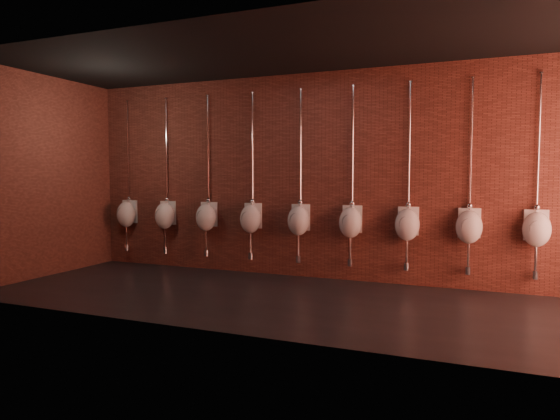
{
  "coord_description": "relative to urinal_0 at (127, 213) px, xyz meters",
  "views": [
    {
      "loc": [
        2.21,
        -5.93,
        1.62
      ],
      "look_at": [
        -0.57,
        0.9,
        1.1
      ],
      "focal_mm": 32.0,
      "sensor_mm": 36.0,
      "label": 1
    }
  ],
  "objects": [
    {
      "name": "urinal_6",
      "position": [
        5.0,
        0.0,
        0.0
      ],
      "size": [
        0.37,
        0.33,
        2.71
      ],
      "color": "white",
      "rests_on": "ground"
    },
    {
      "name": "ground",
      "position": [
        3.78,
        -1.38,
        -0.92
      ],
      "size": [
        8.5,
        8.5,
        0.0
      ],
      "primitive_type": "plane",
      "color": "black",
      "rests_on": "ground"
    },
    {
      "name": "urinal_3",
      "position": [
        2.5,
        0.0,
        0.0
      ],
      "size": [
        0.37,
        0.33,
        2.71
      ],
      "color": "white",
      "rests_on": "ground"
    },
    {
      "name": "urinal_7",
      "position": [
        5.83,
        0.0,
        0.0
      ],
      "size": [
        0.37,
        0.33,
        2.71
      ],
      "color": "white",
      "rests_on": "ground"
    },
    {
      "name": "urinal_1",
      "position": [
        0.83,
        0.0,
        0.0
      ],
      "size": [
        0.37,
        0.33,
        2.71
      ],
      "color": "white",
      "rests_on": "ground"
    },
    {
      "name": "urinal_0",
      "position": [
        0.0,
        0.0,
        0.0
      ],
      "size": [
        0.37,
        0.33,
        2.71
      ],
      "color": "white",
      "rests_on": "ground"
    },
    {
      "name": "urinal_8",
      "position": [
        6.66,
        0.0,
        0.0
      ],
      "size": [
        0.37,
        0.33,
        2.71
      ],
      "color": "white",
      "rests_on": "ground"
    },
    {
      "name": "room_shell",
      "position": [
        3.78,
        -1.38,
        1.09
      ],
      "size": [
        8.54,
        3.04,
        3.22
      ],
      "color": "black",
      "rests_on": "ground"
    },
    {
      "name": "urinal_2",
      "position": [
        1.67,
        0.0,
        0.0
      ],
      "size": [
        0.37,
        0.33,
        2.71
      ],
      "color": "white",
      "rests_on": "ground"
    },
    {
      "name": "urinal_5",
      "position": [
        4.16,
        0.0,
        0.0
      ],
      "size": [
        0.37,
        0.33,
        2.71
      ],
      "color": "white",
      "rests_on": "ground"
    },
    {
      "name": "urinal_4",
      "position": [
        3.33,
        0.0,
        0.0
      ],
      "size": [
        0.37,
        0.33,
        2.71
      ],
      "color": "white",
      "rests_on": "ground"
    }
  ]
}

